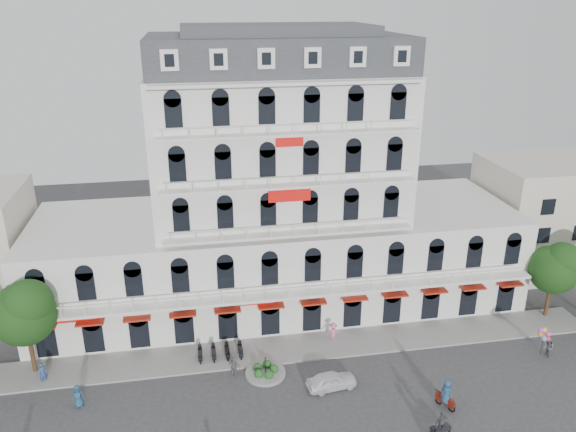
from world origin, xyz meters
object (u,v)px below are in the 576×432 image
at_px(rider_northeast, 441,424).
at_px(balloon_vendor, 547,343).
at_px(rider_east, 446,394).
at_px(parked_car, 332,380).

distance_m(rider_northeast, balloon_vendor, 14.38).
bearing_deg(rider_east, rider_northeast, 118.20).
distance_m(rider_east, balloon_vendor, 11.82).
relative_size(rider_east, balloon_vendor, 0.96).
height_order(rider_northeast, balloon_vendor, balloon_vendor).
bearing_deg(rider_northeast, balloon_vendor, -162.69).
xyz_separation_m(parked_car, balloon_vendor, (18.51, 0.82, 0.60)).
relative_size(parked_car, rider_northeast, 1.86).
xyz_separation_m(rider_northeast, balloon_vendor, (12.50, 7.10, 0.26)).
relative_size(parked_car, rider_east, 1.64).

